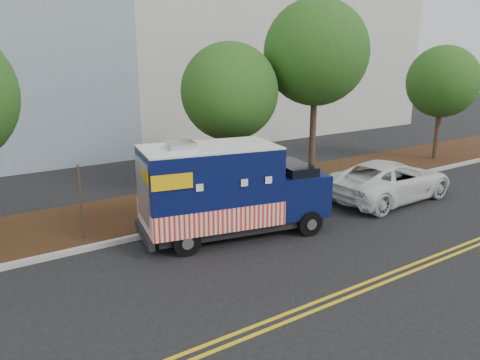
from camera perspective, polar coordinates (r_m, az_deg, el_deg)
ground at (r=14.70m, az=-0.70°, el=-6.76°), size 120.00×120.00×0.00m
curb at (r=15.79m, az=-3.51°, el=-4.92°), size 120.00×0.18×0.15m
mulch_strip at (r=17.53m, az=-7.02°, el=-2.94°), size 120.00×4.00×0.15m
centerline_near at (r=11.60m, az=11.86°, el=-13.40°), size 120.00×0.10×0.01m
centerline_far at (r=11.45m, az=12.77°, el=-13.85°), size 120.00×0.10×0.01m
tree_b at (r=17.75m, az=-1.27°, el=10.69°), size 3.66×3.66×5.95m
tree_c at (r=19.30m, az=9.24°, el=15.05°), size 4.17×4.17×7.61m
tree_d at (r=26.13m, az=23.48°, el=10.93°), size 3.58×3.58×5.92m
sign_post at (r=14.50m, az=-18.78°, el=-2.87°), size 0.06×0.06×2.40m
food_truck at (r=14.25m, az=-1.75°, el=-1.56°), size 6.12×3.26×3.07m
white_car at (r=18.93m, az=17.77°, el=-0.03°), size 5.58×2.72×1.53m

